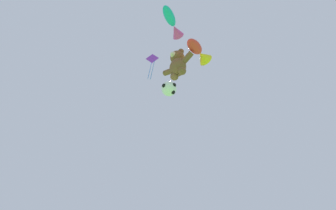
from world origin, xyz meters
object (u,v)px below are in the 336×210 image
Objects in this scene: teddy_bear_kite at (178,64)px; fish_kite_crimson at (199,52)px; fish_kite_teal at (173,24)px; diamond_kite at (152,62)px; soccer_ball_kite at (169,89)px.

fish_kite_crimson is at bearing 18.61° from teddy_bear_kite.
teddy_bear_kite is at bearing 126.01° from fish_kite_teal.
teddy_bear_kite reaches higher than fish_kite_teal.
diamond_kite reaches higher than teddy_bear_kite.
diamond_kite is at bearing 152.45° from fish_kite_teal.
fish_kite_teal is at bearing -53.99° from teddy_bear_kite.
diamond_kite reaches higher than soccer_ball_kite.
teddy_bear_kite is at bearing -4.96° from diamond_kite.
teddy_bear_kite is 2.18m from fish_kite_teal.
fish_kite_teal is 4.85m from diamond_kite.
soccer_ball_kite is 3.19m from fish_kite_teal.
fish_kite_crimson is at bearing 2.96° from diamond_kite.
soccer_ball_kite is at bearing 138.51° from fish_kite_teal.
teddy_bear_kite is at bearing -161.39° from fish_kite_crimson.
fish_kite_crimson is (1.20, 0.40, 0.37)m from teddy_bear_kite.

